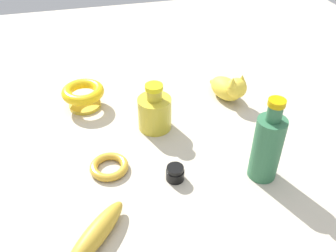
{
  "coord_description": "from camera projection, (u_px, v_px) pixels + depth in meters",
  "views": [
    {
      "loc": [
        -0.17,
        -0.68,
        0.59
      ],
      "look_at": [
        0.0,
        0.0,
        0.04
      ],
      "focal_mm": 38.62,
      "sensor_mm": 36.0,
      "label": 1
    }
  ],
  "objects": [
    {
      "name": "ground",
      "position": [
        168.0,
        139.0,
        0.92
      ],
      "size": [
        2.0,
        2.0,
        0.0
      ],
      "primitive_type": "plane",
      "color": "#BCB29E"
    },
    {
      "name": "bottle_tall",
      "position": [
        267.0,
        146.0,
        0.77
      ],
      "size": [
        0.06,
        0.06,
        0.2
      ],
      "color": "#2E6844",
      "rests_on": "ground"
    },
    {
      "name": "banana",
      "position": [
        96.0,
        234.0,
        0.67
      ],
      "size": [
        0.14,
        0.15,
        0.04
      ],
      "primitive_type": "ellipsoid",
      "rotation": [
        0.0,
        0.0,
        0.84
      ],
      "color": "gold",
      "rests_on": "ground"
    },
    {
      "name": "nail_polish_jar",
      "position": [
        175.0,
        173.0,
        0.8
      ],
      "size": [
        0.04,
        0.04,
        0.03
      ],
      "color": "black",
      "rests_on": "ground"
    },
    {
      "name": "bowl",
      "position": [
        83.0,
        94.0,
        1.0
      ],
      "size": [
        0.12,
        0.12,
        0.06
      ],
      "color": "gold",
      "rests_on": "ground"
    },
    {
      "name": "bottle_short",
      "position": [
        155.0,
        111.0,
        0.93
      ],
      "size": [
        0.09,
        0.09,
        0.13
      ],
      "color": "gold",
      "rests_on": "ground"
    },
    {
      "name": "bangle",
      "position": [
        109.0,
        167.0,
        0.82
      ],
      "size": [
        0.09,
        0.09,
        0.02
      ],
      "primitive_type": "torus",
      "color": "gold",
      "rests_on": "ground"
    },
    {
      "name": "cat_figurine",
      "position": [
        229.0,
        88.0,
        1.04
      ],
      "size": [
        0.09,
        0.15,
        0.09
      ],
      "color": "yellow",
      "rests_on": "ground"
    }
  ]
}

